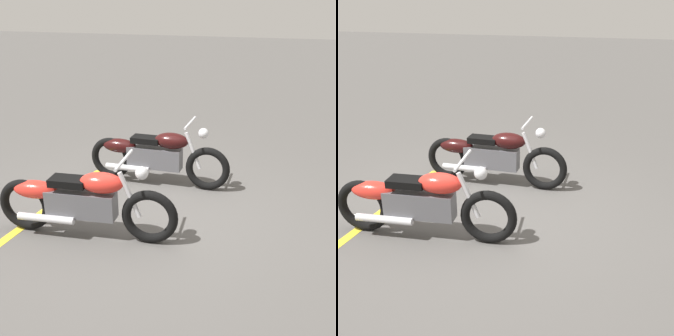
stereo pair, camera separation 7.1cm
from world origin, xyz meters
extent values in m
plane|color=#514F4C|center=(0.00, 0.00, 0.00)|extent=(60.00, 60.00, 0.00)
torus|color=black|center=(0.34, -0.75, 0.34)|extent=(0.68, 0.20, 0.67)
torus|color=black|center=(-1.21, -0.96, 0.34)|extent=(0.68, 0.20, 0.67)
cube|color=#59595E|center=(-0.48, -0.86, 0.42)|extent=(0.86, 0.33, 0.32)
ellipsoid|color=red|center=(-0.21, -0.83, 0.72)|extent=(0.55, 0.35, 0.24)
ellipsoid|color=red|center=(-1.05, -0.94, 0.56)|extent=(0.59, 0.31, 0.22)
cube|color=black|center=(-0.61, -0.88, 0.70)|extent=(0.47, 0.30, 0.09)
cylinder|color=silver|center=(0.11, -0.78, 0.60)|extent=(0.27, 0.09, 0.56)
cylinder|color=silver|center=(0.06, -0.79, 1.02)|extent=(0.12, 0.62, 0.04)
sphere|color=silver|center=(0.26, -0.76, 0.88)|extent=(0.15, 0.15, 0.15)
cylinder|color=silver|center=(-0.86, -1.06, 0.26)|extent=(0.71, 0.18, 0.09)
torus|color=black|center=(0.62, 0.88, 0.34)|extent=(0.67, 0.13, 0.67)
torus|color=black|center=(-0.94, 0.83, 0.34)|extent=(0.67, 0.13, 0.67)
cube|color=#59595E|center=(-0.21, 0.85, 0.42)|extent=(0.85, 0.25, 0.32)
ellipsoid|color=black|center=(0.06, 0.86, 0.72)|extent=(0.53, 0.30, 0.24)
ellipsoid|color=black|center=(-0.78, 0.83, 0.56)|extent=(0.57, 0.26, 0.22)
cube|color=black|center=(-0.34, 0.85, 0.70)|extent=(0.45, 0.26, 0.09)
cylinder|color=silver|center=(0.39, 0.88, 0.60)|extent=(0.27, 0.07, 0.56)
cylinder|color=silver|center=(0.34, 0.87, 1.02)|extent=(0.06, 0.62, 0.04)
sphere|color=silver|center=(0.54, 0.88, 0.88)|extent=(0.15, 0.15, 0.15)
cylinder|color=silver|center=(-0.60, 0.70, 0.26)|extent=(0.70, 0.12, 0.09)
cube|color=yellow|center=(-1.30, -0.60, 0.00)|extent=(0.19, 3.20, 0.01)
camera|label=1|loc=(1.87, -4.53, 2.62)|focal=43.01mm
camera|label=2|loc=(1.80, -4.55, 2.62)|focal=43.01mm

